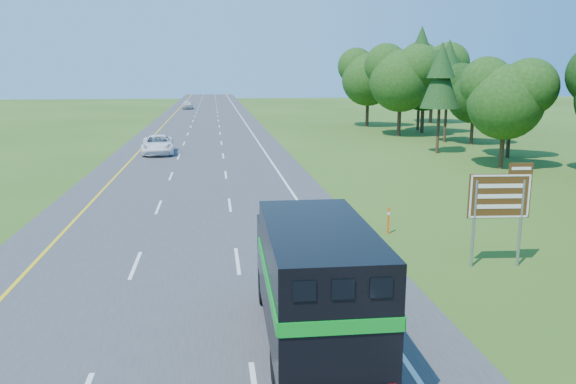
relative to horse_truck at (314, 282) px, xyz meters
name	(u,v)px	position (x,y,z in m)	size (l,w,h in m)	color
road	(203,140)	(-3.40, 46.05, -1.81)	(15.00, 260.00, 0.04)	#38383A
lane_markings	(203,140)	(-3.40, 46.05, -1.79)	(11.15, 260.00, 0.01)	yellow
tree_wall_right	(556,84)	(22.60, 26.05, 4.17)	(16.00, 100.00, 12.00)	#16360E
horse_truck	(314,282)	(0.00, 0.00, 0.00)	(2.54, 7.63, 3.35)	black
white_suv	(158,145)	(-7.07, 36.14, -1.01)	(2.62, 5.67, 1.58)	white
far_car	(187,105)	(-7.19, 98.64, -0.96)	(1.96, 4.88, 1.66)	silver
exit_sign	(500,200)	(7.60, 5.34, 0.60)	(2.21, 0.26, 3.75)	gray
delineator	(388,220)	(5.04, 9.88, -1.21)	(0.10, 0.05, 1.17)	#F0500C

